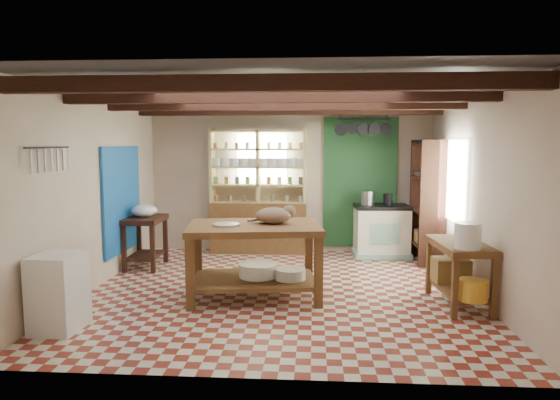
# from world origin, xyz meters

# --- Properties ---
(floor) EXTENTS (5.00, 5.00, 0.02)m
(floor) POSITION_xyz_m (0.00, 0.00, -0.01)
(floor) COLOR maroon
(floor) RESTS_ON ground
(ceiling) EXTENTS (5.00, 5.00, 0.02)m
(ceiling) POSITION_xyz_m (0.00, 0.00, 2.60)
(ceiling) COLOR #4D4D52
(ceiling) RESTS_ON wall_back
(wall_back) EXTENTS (5.00, 0.04, 2.60)m
(wall_back) POSITION_xyz_m (0.00, 2.50, 1.30)
(wall_back) COLOR beige
(wall_back) RESTS_ON floor
(wall_front) EXTENTS (5.00, 0.04, 2.60)m
(wall_front) POSITION_xyz_m (0.00, -2.50, 1.30)
(wall_front) COLOR beige
(wall_front) RESTS_ON floor
(wall_left) EXTENTS (0.04, 5.00, 2.60)m
(wall_left) POSITION_xyz_m (-2.50, 0.00, 1.30)
(wall_left) COLOR beige
(wall_left) RESTS_ON floor
(wall_right) EXTENTS (0.04, 5.00, 2.60)m
(wall_right) POSITION_xyz_m (2.50, 0.00, 1.30)
(wall_right) COLOR beige
(wall_right) RESTS_ON floor
(ceiling_beams) EXTENTS (5.00, 3.80, 0.15)m
(ceiling_beams) POSITION_xyz_m (0.00, 0.00, 2.48)
(ceiling_beams) COLOR #381C13
(ceiling_beams) RESTS_ON ceiling
(blue_wall_patch) EXTENTS (0.04, 1.40, 1.60)m
(blue_wall_patch) POSITION_xyz_m (-2.47, 0.90, 1.10)
(blue_wall_patch) COLOR #1759AE
(blue_wall_patch) RESTS_ON wall_left
(green_wall_patch) EXTENTS (1.30, 0.04, 2.30)m
(green_wall_patch) POSITION_xyz_m (1.25, 2.47, 1.25)
(green_wall_patch) COLOR #1F4F28
(green_wall_patch) RESTS_ON wall_back
(window_back) EXTENTS (0.90, 0.02, 0.80)m
(window_back) POSITION_xyz_m (-0.50, 2.48, 1.70)
(window_back) COLOR beige
(window_back) RESTS_ON wall_back
(window_right) EXTENTS (0.02, 1.30, 1.20)m
(window_right) POSITION_xyz_m (2.48, 1.00, 1.40)
(window_right) COLOR beige
(window_right) RESTS_ON wall_right
(utensil_rail) EXTENTS (0.06, 0.90, 0.28)m
(utensil_rail) POSITION_xyz_m (-2.44, -1.20, 1.78)
(utensil_rail) COLOR black
(utensil_rail) RESTS_ON wall_left
(pot_rack) EXTENTS (0.86, 0.12, 0.36)m
(pot_rack) POSITION_xyz_m (1.25, 2.05, 2.18)
(pot_rack) COLOR black
(pot_rack) RESTS_ON ceiling
(shelving_unit) EXTENTS (1.70, 0.34, 2.20)m
(shelving_unit) POSITION_xyz_m (-0.55, 2.31, 1.10)
(shelving_unit) COLOR #D3BE79
(shelving_unit) RESTS_ON floor
(tall_rack) EXTENTS (0.40, 0.86, 2.00)m
(tall_rack) POSITION_xyz_m (2.28, 1.80, 1.00)
(tall_rack) COLOR #381C13
(tall_rack) RESTS_ON floor
(work_table) EXTENTS (1.77, 1.30, 0.93)m
(work_table) POSITION_xyz_m (-0.32, -0.28, 0.47)
(work_table) COLOR brown
(work_table) RESTS_ON floor
(stove) EXTENTS (0.95, 0.67, 0.89)m
(stove) POSITION_xyz_m (1.60, 2.15, 0.45)
(stove) COLOR white
(stove) RESTS_ON floor
(prep_table) EXTENTS (0.56, 0.80, 0.80)m
(prep_table) POSITION_xyz_m (-2.20, 1.10, 0.40)
(prep_table) COLOR #381C13
(prep_table) RESTS_ON floor
(white_cabinet) EXTENTS (0.47, 0.55, 0.80)m
(white_cabinet) POSITION_xyz_m (-2.22, -1.54, 0.40)
(white_cabinet) COLOR white
(white_cabinet) RESTS_ON floor
(right_counter) EXTENTS (0.61, 1.11, 0.77)m
(right_counter) POSITION_xyz_m (2.18, -0.45, 0.39)
(right_counter) COLOR brown
(right_counter) RESTS_ON floor
(cat) EXTENTS (0.54, 0.47, 0.21)m
(cat) POSITION_xyz_m (-0.07, -0.20, 1.04)
(cat) COLOR #88674F
(cat) RESTS_ON work_table
(steel_tray) EXTENTS (0.39, 0.39, 0.02)m
(steel_tray) POSITION_xyz_m (-0.66, -0.38, 0.94)
(steel_tray) COLOR #9E9DA5
(steel_tray) RESTS_ON work_table
(basin_large) EXTENTS (0.56, 0.56, 0.17)m
(basin_large) POSITION_xyz_m (-0.27, -0.22, 0.33)
(basin_large) COLOR white
(basin_large) RESTS_ON work_table
(basin_small) EXTENTS (0.43, 0.43, 0.14)m
(basin_small) POSITION_xyz_m (0.14, -0.32, 0.31)
(basin_small) COLOR white
(basin_small) RESTS_ON work_table
(kettle_left) EXTENTS (0.22, 0.22, 0.24)m
(kettle_left) POSITION_xyz_m (1.35, 2.13, 1.01)
(kettle_left) COLOR #9E9DA5
(kettle_left) RESTS_ON stove
(kettle_right) EXTENTS (0.16, 0.16, 0.19)m
(kettle_right) POSITION_xyz_m (1.70, 2.16, 0.99)
(kettle_right) COLOR black
(kettle_right) RESTS_ON stove
(enamel_bowl) EXTENTS (0.40, 0.40, 0.20)m
(enamel_bowl) POSITION_xyz_m (-2.20, 1.10, 0.90)
(enamel_bowl) COLOR white
(enamel_bowl) RESTS_ON prep_table
(white_bucket) EXTENTS (0.31, 0.31, 0.29)m
(white_bucket) POSITION_xyz_m (2.15, -0.80, 0.92)
(white_bucket) COLOR white
(white_bucket) RESTS_ON right_counter
(wicker_basket) EXTENTS (0.45, 0.37, 0.30)m
(wicker_basket) POSITION_xyz_m (2.16, -0.15, 0.35)
(wicker_basket) COLOR olive
(wicker_basket) RESTS_ON right_counter
(yellow_tub) EXTENTS (0.34, 0.34, 0.24)m
(yellow_tub) POSITION_xyz_m (2.21, -0.90, 0.32)
(yellow_tub) COLOR orange
(yellow_tub) RESTS_ON right_counter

